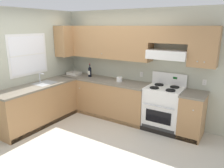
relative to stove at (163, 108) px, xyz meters
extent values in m
plane|color=beige|center=(-1.23, -1.25, -0.48)|extent=(7.04, 7.04, 0.00)
cube|color=#B7BAA3|center=(-0.77, 0.37, 0.80)|extent=(4.68, 0.12, 2.55)
cube|color=#A87A4C|center=(-1.55, 0.13, 1.32)|extent=(2.31, 0.34, 0.76)
cube|color=#A87A4C|center=(0.66, 0.13, 1.32)|extent=(0.52, 0.34, 0.76)
cube|color=#A87A4C|center=(0.00, 0.13, 1.53)|extent=(0.80, 0.34, 0.34)
cube|color=white|center=(0.00, 0.09, 1.14)|extent=(0.80, 0.46, 0.17)
cube|color=white|center=(0.00, -0.13, 1.07)|extent=(0.80, 0.03, 0.04)
sphere|color=silver|center=(-1.55, -0.05, 1.06)|extent=(0.02, 0.02, 0.02)
sphere|color=silver|center=(0.60, -0.05, 1.06)|extent=(0.02, 0.02, 0.02)
sphere|color=silver|center=(0.72, -0.05, 1.06)|extent=(0.02, 0.02, 0.02)
cube|color=silver|center=(-0.67, 0.29, 0.60)|extent=(0.08, 0.01, 0.12)
cube|color=silver|center=(-0.67, 0.29, 0.62)|extent=(0.03, 0.00, 0.03)
cube|color=silver|center=(-0.67, 0.29, 0.58)|extent=(0.03, 0.00, 0.03)
cube|color=silver|center=(0.71, 0.29, 0.60)|extent=(0.08, 0.01, 0.12)
cube|color=silver|center=(0.71, 0.29, 0.62)|extent=(0.03, 0.00, 0.03)
cube|color=silver|center=(0.71, 0.29, 0.58)|extent=(0.03, 0.00, 0.03)
cube|color=#B7BAA3|center=(-2.85, -1.15, 0.80)|extent=(0.12, 4.00, 2.55)
cube|color=white|center=(-2.79, -1.16, 1.07)|extent=(0.04, 1.00, 0.92)
cube|color=white|center=(-2.77, -1.16, 1.07)|extent=(0.01, 0.90, 0.82)
cube|color=white|center=(-2.77, -1.16, 1.07)|extent=(0.01, 0.90, 0.02)
cube|color=#A87A4C|center=(-2.61, -0.05, 1.32)|extent=(0.34, 0.64, 0.76)
cube|color=#A87A4C|center=(-1.57, -0.01, -0.04)|extent=(2.37, 0.61, 0.87)
cube|color=#756B5B|center=(-1.57, -0.01, 0.41)|extent=(2.40, 0.63, 0.04)
cube|color=#A87A4C|center=(0.60, -0.01, -0.04)|extent=(0.44, 0.61, 0.87)
cube|color=#756B5B|center=(0.60, -0.01, 0.41)|extent=(0.46, 0.63, 0.04)
cube|color=black|center=(-0.97, -0.28, -0.43)|extent=(3.54, 0.06, 0.09)
sphere|color=silver|center=(-2.05, -0.33, 0.20)|extent=(0.03, 0.03, 0.03)
sphere|color=silver|center=(0.67, -0.33, 0.20)|extent=(0.03, 0.03, 0.03)
cube|color=#A87A4C|center=(-2.47, -1.26, -0.04)|extent=(0.61, 1.89, 0.87)
cube|color=#756B5B|center=(-2.47, -1.26, 0.41)|extent=(0.63, 1.91, 0.04)
cube|color=black|center=(-2.20, -1.26, -0.43)|extent=(0.06, 1.85, 0.09)
cube|color=#999B9E|center=(-2.47, -1.02, 0.43)|extent=(0.40, 0.48, 0.01)
cube|color=#28282B|center=(-2.47, -1.02, 0.36)|extent=(0.34, 0.42, 0.14)
cylinder|color=silver|center=(-2.63, -1.02, 0.54)|extent=(0.03, 0.03, 0.22)
cylinder|color=silver|center=(-2.55, -1.02, 0.64)|extent=(0.16, 0.02, 0.02)
cube|color=white|center=(0.00, 0.00, -0.02)|extent=(0.76, 0.58, 0.91)
cube|color=black|center=(0.00, -0.30, -0.10)|extent=(0.53, 0.01, 0.26)
cylinder|color=silver|center=(0.00, -0.32, 0.14)|extent=(0.65, 0.02, 0.02)
cube|color=#333333|center=(0.00, -0.30, -0.38)|extent=(0.70, 0.01, 0.11)
cube|color=white|center=(0.00, 0.00, 0.44)|extent=(0.76, 0.58, 0.02)
cube|color=white|center=(0.00, 0.27, 0.58)|extent=(0.76, 0.04, 0.29)
cube|color=#053F0C|center=(0.13, 0.25, 0.63)|extent=(0.09, 0.01, 0.04)
cylinder|color=black|center=(-0.17, -0.14, 0.46)|extent=(0.19, 0.19, 0.02)
cylinder|color=black|center=(-0.17, -0.14, 0.45)|extent=(0.07, 0.07, 0.01)
cylinder|color=black|center=(0.17, -0.14, 0.46)|extent=(0.19, 0.19, 0.02)
cylinder|color=black|center=(0.17, -0.14, 0.45)|extent=(0.07, 0.07, 0.01)
cylinder|color=black|center=(-0.17, 0.14, 0.46)|extent=(0.19, 0.19, 0.02)
cylinder|color=black|center=(-0.17, 0.14, 0.45)|extent=(0.07, 0.07, 0.01)
cylinder|color=black|center=(0.17, 0.14, 0.46)|extent=(0.19, 0.19, 0.02)
cylinder|color=black|center=(0.17, 0.14, 0.45)|extent=(0.07, 0.07, 0.01)
cylinder|color=white|center=(-0.21, 0.25, 0.55)|extent=(0.04, 0.02, 0.04)
cylinder|color=white|center=(-0.07, 0.25, 0.55)|extent=(0.04, 0.02, 0.04)
cylinder|color=white|center=(0.07, 0.25, 0.55)|extent=(0.04, 0.02, 0.04)
cylinder|color=white|center=(0.21, 0.25, 0.55)|extent=(0.04, 0.02, 0.04)
cylinder|color=black|center=(-2.00, 0.04, 0.54)|extent=(0.08, 0.08, 0.23)
cone|color=black|center=(-2.00, 0.04, 0.68)|extent=(0.08, 0.08, 0.04)
cylinder|color=black|center=(-2.00, 0.04, 0.73)|extent=(0.03, 0.03, 0.08)
cylinder|color=maroon|center=(-2.00, 0.04, 0.76)|extent=(0.03, 0.03, 0.02)
cube|color=silver|center=(-2.00, 0.00, 0.54)|extent=(0.07, 0.00, 0.10)
cube|color=beige|center=(-2.50, 0.00, 0.44)|extent=(0.26, 0.21, 0.02)
cube|color=beige|center=(-2.50, -0.12, 0.47)|extent=(0.33, 0.01, 0.07)
cube|color=beige|center=(-2.50, 0.13, 0.47)|extent=(0.33, 0.01, 0.07)
cube|color=beige|center=(-2.66, 0.00, 0.47)|extent=(0.01, 0.24, 0.07)
cube|color=beige|center=(-2.34, 0.00, 0.47)|extent=(0.01, 0.24, 0.07)
cylinder|color=white|center=(-1.10, 0.01, 0.48)|extent=(0.14, 0.14, 0.10)
cylinder|color=#9E7A51|center=(-1.10, 0.01, 0.53)|extent=(0.04, 0.04, 0.01)
camera|label=1|loc=(1.37, -4.23, 1.70)|focal=34.55mm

